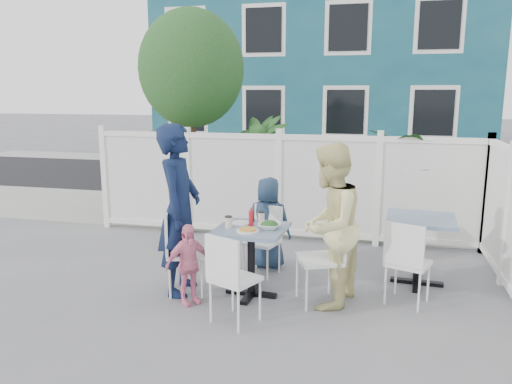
% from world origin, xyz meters
% --- Properties ---
extents(ground, '(80.00, 80.00, 0.00)m').
position_xyz_m(ground, '(0.00, 0.00, 0.00)').
color(ground, slate).
extents(near_sidewalk, '(24.00, 2.60, 0.01)m').
position_xyz_m(near_sidewalk, '(0.00, 3.80, 0.01)').
color(near_sidewalk, gray).
rests_on(near_sidewalk, ground).
extents(street, '(24.00, 5.00, 0.01)m').
position_xyz_m(street, '(0.00, 7.50, 0.00)').
color(street, black).
rests_on(street, ground).
extents(far_sidewalk, '(24.00, 1.60, 0.01)m').
position_xyz_m(far_sidewalk, '(0.00, 10.60, 0.01)').
color(far_sidewalk, gray).
rests_on(far_sidewalk, ground).
extents(building, '(11.00, 6.00, 6.00)m').
position_xyz_m(building, '(-0.50, 14.00, 3.00)').
color(building, '#134B5C').
rests_on(building, ground).
extents(fence_back, '(5.86, 0.08, 1.60)m').
position_xyz_m(fence_back, '(0.10, 2.40, 0.78)').
color(fence_back, white).
rests_on(fence_back, ground).
extents(tree, '(1.80, 1.62, 3.59)m').
position_xyz_m(tree, '(-1.60, 3.30, 2.59)').
color(tree, '#382316').
rests_on(tree, ground).
extents(utility_cabinet, '(0.76, 0.54, 1.41)m').
position_xyz_m(utility_cabinet, '(-2.37, 4.00, 0.71)').
color(utility_cabinet, gold).
rests_on(utility_cabinet, ground).
extents(potted_shrub_a, '(1.37, 1.37, 1.83)m').
position_xyz_m(potted_shrub_a, '(-0.40, 3.10, 0.91)').
color(potted_shrub_a, '#17391A').
rests_on(potted_shrub_a, ground).
extents(potted_shrub_b, '(1.98, 1.93, 1.67)m').
position_xyz_m(potted_shrub_b, '(1.86, 3.00, 0.84)').
color(potted_shrub_b, '#17391A').
rests_on(potted_shrub_b, ground).
extents(main_table, '(0.77, 0.77, 0.78)m').
position_xyz_m(main_table, '(0.23, 0.20, 0.60)').
color(main_table, slate).
rests_on(main_table, ground).
extents(spare_table, '(0.81, 0.81, 0.80)m').
position_xyz_m(spare_table, '(2.03, 0.98, 0.62)').
color(spare_table, slate).
rests_on(spare_table, ground).
extents(chair_left, '(0.52, 0.53, 0.94)m').
position_xyz_m(chair_left, '(-0.57, 0.10, 0.55)').
color(chair_left, white).
rests_on(chair_left, ground).
extents(chair_right, '(0.58, 0.59, 1.00)m').
position_xyz_m(chair_right, '(1.05, 0.21, 0.58)').
color(chair_right, white).
rests_on(chair_right, ground).
extents(chair_back, '(0.47, 0.46, 0.84)m').
position_xyz_m(chair_back, '(0.21, 0.93, 0.49)').
color(chair_back, white).
rests_on(chair_back, ground).
extents(chair_near, '(0.53, 0.53, 0.90)m').
position_xyz_m(chair_near, '(0.20, -0.53, 0.52)').
color(chair_near, white).
rests_on(chair_near, ground).
extents(chair_spare, '(0.53, 0.52, 0.91)m').
position_xyz_m(chair_spare, '(1.86, 0.32, 0.53)').
color(chair_spare, white).
rests_on(chair_spare, ground).
extents(man, '(0.52, 0.73, 1.89)m').
position_xyz_m(man, '(-0.57, 0.14, 0.94)').
color(man, '#0E1938').
rests_on(man, ground).
extents(woman, '(0.83, 0.96, 1.71)m').
position_xyz_m(woman, '(1.07, 0.18, 0.86)').
color(woman, '#DDCE46').
rests_on(woman, ground).
extents(boy, '(0.58, 0.38, 1.17)m').
position_xyz_m(boy, '(0.21, 1.13, 0.59)').
color(boy, '#1F344D').
rests_on(boy, ground).
extents(toddler, '(0.50, 0.52, 0.87)m').
position_xyz_m(toddler, '(-0.37, -0.17, 0.44)').
color(toddler, pink).
rests_on(toddler, ground).
extents(plate_main, '(0.24, 0.24, 0.01)m').
position_xyz_m(plate_main, '(0.23, 0.04, 0.78)').
color(plate_main, white).
rests_on(plate_main, main_table).
extents(plate_side, '(0.22, 0.22, 0.02)m').
position_xyz_m(plate_side, '(0.08, 0.32, 0.78)').
color(plate_side, white).
rests_on(plate_side, main_table).
extents(salad_bowl, '(0.25, 0.25, 0.06)m').
position_xyz_m(salad_bowl, '(0.43, 0.20, 0.81)').
color(salad_bowl, white).
rests_on(salad_bowl, main_table).
extents(coffee_cup_a, '(0.08, 0.08, 0.12)m').
position_xyz_m(coffee_cup_a, '(-0.01, 0.14, 0.83)').
color(coffee_cup_a, beige).
rests_on(coffee_cup_a, main_table).
extents(coffee_cup_b, '(0.07, 0.07, 0.11)m').
position_xyz_m(coffee_cup_b, '(0.28, 0.45, 0.83)').
color(coffee_cup_b, beige).
rests_on(coffee_cup_b, main_table).
extents(ketchup_bottle, '(0.05, 0.05, 0.17)m').
position_xyz_m(ketchup_bottle, '(0.21, 0.28, 0.86)').
color(ketchup_bottle, red).
rests_on(ketchup_bottle, main_table).
extents(salt_shaker, '(0.03, 0.03, 0.07)m').
position_xyz_m(salt_shaker, '(0.16, 0.44, 0.81)').
color(salt_shaker, white).
rests_on(salt_shaker, main_table).
extents(pepper_shaker, '(0.03, 0.03, 0.07)m').
position_xyz_m(pepper_shaker, '(0.19, 0.45, 0.81)').
color(pepper_shaker, black).
rests_on(pepper_shaker, main_table).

